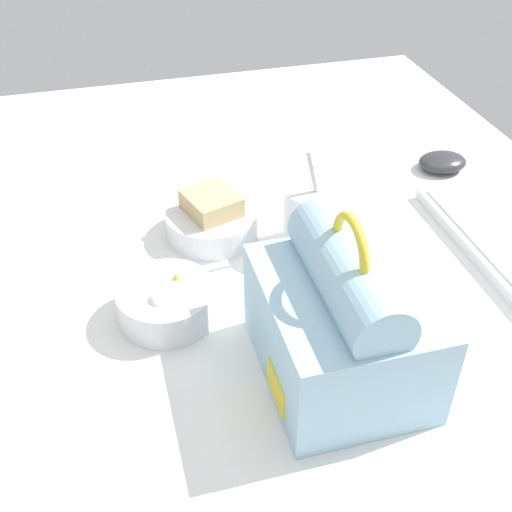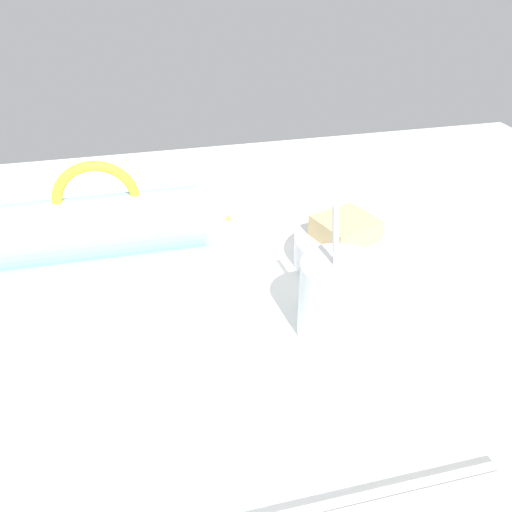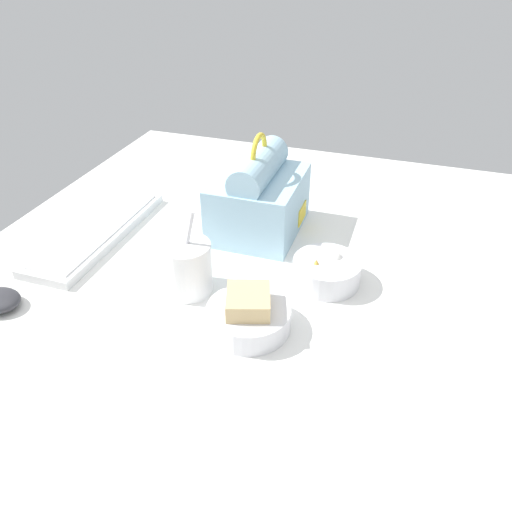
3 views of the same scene
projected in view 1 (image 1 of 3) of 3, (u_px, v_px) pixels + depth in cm
name	position (u px, v px, depth cm)	size (l,w,h in cm)	color
desk_surface	(265.00, 267.00, 91.94)	(140.00, 110.00, 2.00)	white
keyboard	(512.00, 253.00, 91.33)	(37.05, 11.83, 2.10)	silver
lunch_bag	(342.00, 321.00, 70.45)	(21.11, 17.25, 21.50)	#9EC6DB
soup_cup	(314.00, 215.00, 91.80)	(8.98, 8.98, 15.95)	white
bento_bowl_sandwich	(212.00, 220.00, 95.23)	(13.77, 13.77, 7.00)	silver
bento_bowl_snacks	(167.00, 302.00, 80.86)	(12.41, 12.41, 5.59)	silver
computer_mouse	(442.00, 162.00, 111.48)	(6.73, 8.47, 2.81)	#333338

